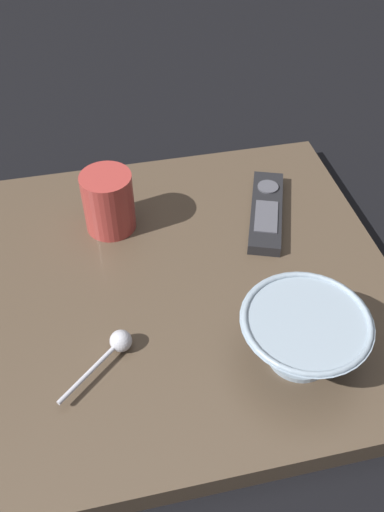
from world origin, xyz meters
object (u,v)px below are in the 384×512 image
Objects in this scene: tv_remote_near at (266,211)px; cereal_bowl at (303,336)px; coffee_mug at (109,202)px; teaspoon at (117,345)px.

cereal_bowl is at bearing -99.03° from tv_remote_near.
coffee_mug reaches higher than tv_remote_near.
tv_remote_near is at bearing -6.75° from coffee_mug.
teaspoon is at bearing -141.48° from tv_remote_near.
cereal_bowl reaches higher than tv_remote_near.
cereal_bowl is 1.63× the size of coffee_mug.
coffee_mug reaches higher than cereal_bowl.
tv_remote_near is (0.25, -0.03, -0.04)m from coffee_mug.
teaspoon is 0.52× the size of tv_remote_near.
tv_remote_near is (0.27, 0.22, -0.01)m from teaspoon.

